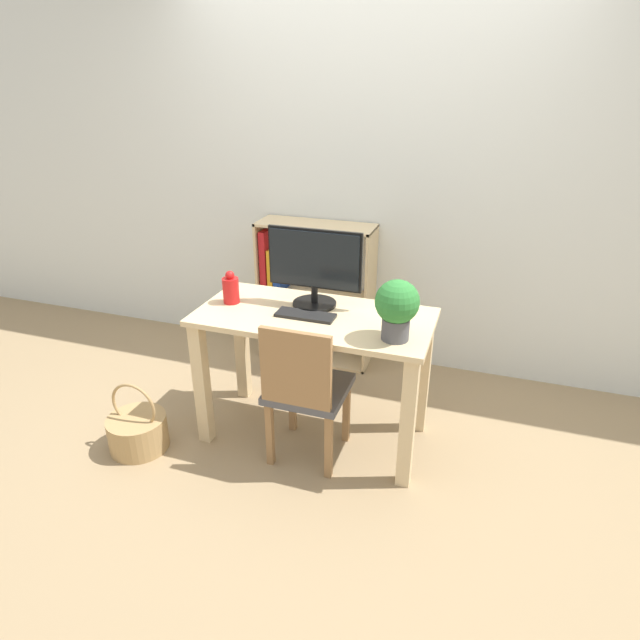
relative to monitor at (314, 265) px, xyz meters
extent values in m
plane|color=#997F5B|center=(0.04, -0.12, -0.99)|extent=(10.00, 10.00, 0.00)
cube|color=silver|center=(0.04, 0.93, 0.31)|extent=(8.00, 0.05, 2.60)
cube|color=#D8BC8C|center=(0.04, -0.12, -0.25)|extent=(1.24, 0.60, 0.03)
cube|color=#D8BC8C|center=(-0.53, -0.37, -0.63)|extent=(0.07, 0.07, 0.73)
cube|color=#D8BC8C|center=(0.61, -0.37, -0.63)|extent=(0.07, 0.07, 0.73)
cube|color=#D8BC8C|center=(-0.53, 0.12, -0.63)|extent=(0.07, 0.07, 0.73)
cube|color=#D8BC8C|center=(0.61, 0.12, -0.63)|extent=(0.07, 0.07, 0.73)
cylinder|color=black|center=(0.00, 0.00, -0.22)|extent=(0.24, 0.24, 0.02)
cylinder|color=black|center=(0.00, 0.00, -0.17)|extent=(0.04, 0.04, 0.10)
cube|color=black|center=(0.00, 0.00, 0.03)|extent=(0.52, 0.02, 0.32)
cube|color=black|center=(0.00, 0.00, 0.03)|extent=(0.49, 0.03, 0.30)
cube|color=black|center=(0.01, -0.16, -0.22)|extent=(0.31, 0.11, 0.02)
cylinder|color=red|center=(-0.45, -0.12, -0.16)|extent=(0.09, 0.09, 0.14)
sphere|color=red|center=(-0.45, -0.12, -0.07)|extent=(0.05, 0.05, 0.05)
cylinder|color=#4C4C51|center=(0.50, -0.27, -0.18)|extent=(0.13, 0.13, 0.11)
sphere|color=#2D7A33|center=(0.50, -0.27, -0.04)|extent=(0.21, 0.21, 0.21)
cube|color=#4C4C51|center=(0.07, -0.28, -0.59)|extent=(0.40, 0.40, 0.04)
cube|color=olive|center=(0.07, -0.47, -0.37)|extent=(0.36, 0.03, 0.40)
cube|color=olive|center=(-0.10, -0.45, -0.80)|extent=(0.04, 0.04, 0.39)
cube|color=olive|center=(0.23, -0.45, -0.80)|extent=(0.04, 0.04, 0.39)
cube|color=olive|center=(-0.10, -0.12, -0.80)|extent=(0.04, 0.04, 0.39)
cube|color=olive|center=(0.23, -0.12, -0.80)|extent=(0.04, 0.04, 0.39)
cube|color=#D8BC8C|center=(-0.65, 0.76, -0.49)|extent=(0.02, 0.28, 1.00)
cube|color=#D8BC8C|center=(0.13, 0.76, -0.49)|extent=(0.02, 0.28, 1.00)
cube|color=#D8BC8C|center=(-0.26, 0.76, -0.98)|extent=(0.80, 0.28, 0.02)
cube|color=#D8BC8C|center=(-0.26, 0.76, 0.00)|extent=(0.80, 0.28, 0.02)
cube|color=#D8BC8C|center=(-0.26, 0.76, -0.49)|extent=(0.76, 0.28, 0.02)
cube|color=orange|center=(-0.60, 0.76, -0.76)|extent=(0.05, 0.24, 0.44)
cube|color=navy|center=(-0.54, 0.76, -0.81)|extent=(0.04, 0.24, 0.32)
cube|color=navy|center=(-0.47, 0.76, -0.78)|extent=(0.07, 0.24, 0.38)
cube|color=navy|center=(-0.40, 0.76, -0.76)|extent=(0.06, 0.24, 0.42)
cube|color=red|center=(-0.61, 0.76, -0.27)|extent=(0.04, 0.24, 0.43)
cube|color=orange|center=(-0.55, 0.76, -0.33)|extent=(0.04, 0.24, 0.30)
cube|color=navy|center=(-0.51, 0.76, -0.34)|extent=(0.05, 0.24, 0.29)
cylinder|color=tan|center=(-0.85, -0.56, -0.89)|extent=(0.32, 0.32, 0.19)
torus|color=tan|center=(-0.85, -0.56, -0.72)|extent=(0.27, 0.02, 0.27)
camera|label=1|loc=(0.89, -2.53, 0.92)|focal=30.00mm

